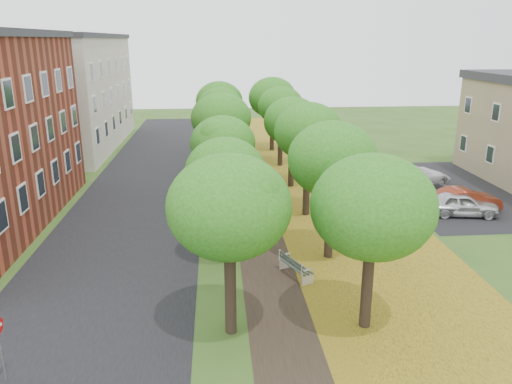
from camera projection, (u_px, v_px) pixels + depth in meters
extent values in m
plane|color=#2D4C19|center=(293.00, 329.00, 17.76)|extent=(120.00, 120.00, 0.00)
cube|color=black|center=(139.00, 203.00, 31.48)|extent=(8.00, 70.00, 0.01)
cube|color=black|center=(258.00, 200.00, 32.06)|extent=(3.20, 70.00, 0.01)
cube|color=#AC951F|center=(334.00, 198.00, 32.44)|extent=(7.50, 70.00, 0.01)
cube|color=black|center=(453.00, 190.00, 34.05)|extent=(9.00, 16.00, 0.01)
cylinder|color=black|center=(230.00, 289.00, 17.10)|extent=(0.40, 0.40, 3.33)
ellipsoid|color=#206114|center=(229.00, 208.00, 16.24)|extent=(3.97, 3.97, 3.38)
cylinder|color=black|center=(226.00, 227.00, 22.82)|extent=(0.40, 0.40, 3.33)
ellipsoid|color=#206114|center=(225.00, 164.00, 21.95)|extent=(3.97, 3.97, 3.38)
cylinder|color=black|center=(224.00, 189.00, 28.54)|extent=(0.40, 0.40, 3.33)
ellipsoid|color=#206114|center=(223.00, 138.00, 27.67)|extent=(3.97, 3.97, 3.38)
cylinder|color=black|center=(222.00, 164.00, 34.26)|extent=(0.40, 0.40, 3.33)
ellipsoid|color=#206114|center=(221.00, 121.00, 33.39)|extent=(3.97, 3.97, 3.38)
cylinder|color=black|center=(221.00, 146.00, 39.98)|extent=(0.40, 0.40, 3.33)
ellipsoid|color=#206114|center=(220.00, 109.00, 39.11)|extent=(3.97, 3.97, 3.38)
cylinder|color=black|center=(220.00, 133.00, 45.69)|extent=(0.40, 0.40, 3.33)
ellipsoid|color=#206114|center=(219.00, 100.00, 44.83)|extent=(3.97, 3.97, 3.38)
cylinder|color=black|center=(367.00, 284.00, 17.47)|extent=(0.40, 0.40, 3.33)
ellipsoid|color=#206114|center=(373.00, 204.00, 16.61)|extent=(3.97, 3.97, 3.38)
cylinder|color=black|center=(329.00, 224.00, 23.19)|extent=(0.40, 0.40, 3.33)
ellipsoid|color=#206114|center=(332.00, 162.00, 22.33)|extent=(3.97, 3.97, 3.38)
cylinder|color=black|center=(307.00, 187.00, 28.91)|extent=(0.40, 0.40, 3.33)
ellipsoid|color=#206114|center=(308.00, 137.00, 28.04)|extent=(3.97, 3.97, 3.38)
cylinder|color=black|center=(291.00, 163.00, 34.63)|extent=(0.40, 0.40, 3.33)
ellipsoid|color=#206114|center=(292.00, 120.00, 33.76)|extent=(3.97, 3.97, 3.38)
cylinder|color=black|center=(280.00, 145.00, 40.35)|extent=(0.40, 0.40, 3.33)
ellipsoid|color=#206114|center=(281.00, 109.00, 39.48)|extent=(3.97, 3.97, 3.38)
cylinder|color=black|center=(272.00, 132.00, 46.06)|extent=(0.40, 0.40, 3.33)
ellipsoid|color=#206114|center=(272.00, 100.00, 45.20)|extent=(3.97, 3.97, 3.38)
cube|color=beige|center=(60.00, 94.00, 46.43)|extent=(10.00, 20.00, 10.00)
cube|color=#2D2D33|center=(53.00, 36.00, 44.91)|extent=(10.30, 20.30, 0.40)
cube|color=#2C372E|center=(296.00, 266.00, 21.55)|extent=(1.25, 2.01, 0.04)
cube|color=#2C372E|center=(291.00, 261.00, 21.34)|extent=(0.83, 1.82, 0.28)
cube|color=silver|center=(307.00, 279.00, 20.87)|extent=(0.53, 0.28, 0.49)
cube|color=silver|center=(285.00, 263.00, 22.38)|extent=(0.53, 0.28, 0.49)
cube|color=silver|center=(308.00, 270.00, 20.74)|extent=(0.48, 0.26, 0.04)
cube|color=silver|center=(285.00, 254.00, 22.25)|extent=(0.48, 0.26, 0.04)
cylinder|color=slate|center=(1.00, 352.00, 14.74)|extent=(0.06, 0.06, 2.05)
imported|color=silver|center=(462.00, 204.00, 29.03)|extent=(4.32, 2.28, 1.40)
imported|color=maroon|center=(464.00, 200.00, 29.79)|extent=(4.34, 1.80, 1.40)
imported|color=#39383E|center=(430.00, 191.00, 31.82)|extent=(4.60, 2.69, 1.25)
imported|color=silver|center=(412.00, 176.00, 34.73)|extent=(6.00, 3.93, 1.54)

